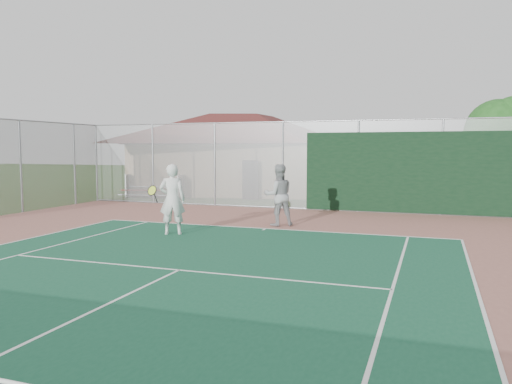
# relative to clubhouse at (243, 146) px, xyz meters

# --- Properties ---
(back_fence) EXTENTS (20.08, 0.11, 3.53)m
(back_fence) POSITION_rel_clubhouse_xyz_m (7.44, -6.73, -0.92)
(back_fence) COLOR gray
(back_fence) RESTS_ON ground
(side_fence_left) EXTENTS (0.08, 9.00, 3.50)m
(side_fence_left) POSITION_rel_clubhouse_xyz_m (-4.66, -11.21, -0.83)
(side_fence_left) COLOR gray
(side_fence_left) RESTS_ON ground
(clubhouse) EXTENTS (12.88, 9.63, 5.09)m
(clubhouse) POSITION_rel_clubhouse_xyz_m (0.00, 0.00, 0.00)
(clubhouse) COLOR tan
(clubhouse) RESTS_ON ground
(bleachers) EXTENTS (3.35, 2.29, 1.15)m
(bleachers) POSITION_rel_clubhouse_xyz_m (-3.10, -3.97, -1.98)
(bleachers) COLOR maroon
(bleachers) RESTS_ON ground
(tree) EXTENTS (3.36, 3.18, 4.68)m
(tree) POSITION_rel_clubhouse_xyz_m (12.76, -1.70, 0.50)
(tree) COLOR #352013
(tree) RESTS_ON ground
(player_white_front) EXTENTS (1.07, 0.82, 1.99)m
(player_white_front) POSITION_rel_clubhouse_xyz_m (3.15, -13.65, -1.59)
(player_white_front) COLOR silver
(player_white_front) RESTS_ON ground
(player_grey_back) EXTENTS (1.18, 1.11, 1.92)m
(player_grey_back) POSITION_rel_clubhouse_xyz_m (5.51, -11.13, -1.62)
(player_grey_back) COLOR #9D9FA2
(player_grey_back) RESTS_ON ground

